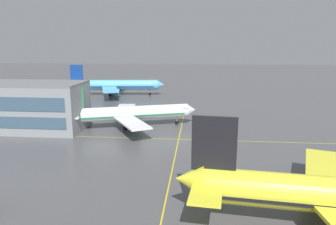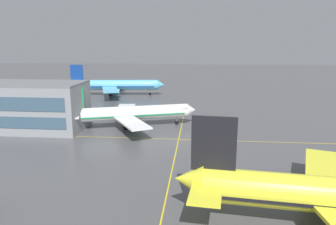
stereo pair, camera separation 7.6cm
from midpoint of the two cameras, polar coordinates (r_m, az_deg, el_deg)
airliner_second_row at (r=77.70m, az=-6.93°, el=-0.14°), size 32.78×28.04×10.47m
airliner_third_row at (r=127.92m, az=-9.59°, el=4.94°), size 39.24×33.65×12.19m
taxiway_markings at (r=48.85m, az=0.39°, el=-12.12°), size 110.93×91.94×0.01m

